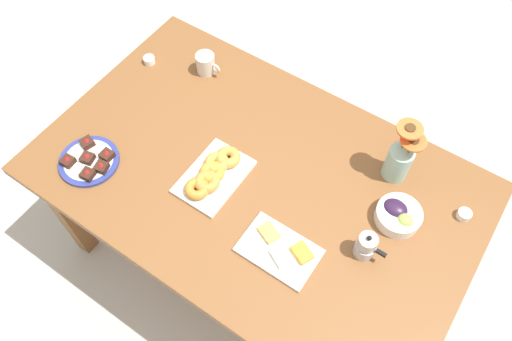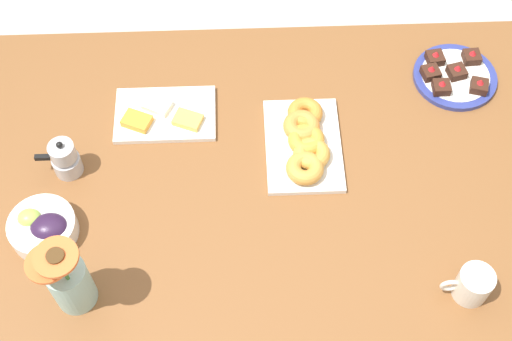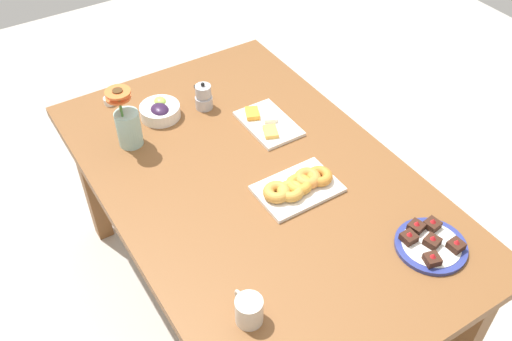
% 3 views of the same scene
% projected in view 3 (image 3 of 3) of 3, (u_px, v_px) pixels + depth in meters
% --- Properties ---
extents(ground_plane, '(6.00, 6.00, 0.00)m').
position_uv_depth(ground_plane, '(256.00, 300.00, 2.50)').
color(ground_plane, '#B7B2A8').
extents(dining_table, '(1.60, 1.00, 0.74)m').
position_uv_depth(dining_table, '(256.00, 196.00, 2.05)').
color(dining_table, brown).
rests_on(dining_table, ground_plane).
extents(coffee_mug, '(0.11, 0.08, 0.09)m').
position_uv_depth(coffee_mug, '(249.00, 310.00, 1.55)').
color(coffee_mug, beige).
rests_on(coffee_mug, dining_table).
extents(grape_bowl, '(0.16, 0.16, 0.07)m').
position_uv_depth(grape_bowl, '(160.00, 111.00, 2.23)').
color(grape_bowl, white).
rests_on(grape_bowl, dining_table).
extents(cheese_platter, '(0.26, 0.17, 0.03)m').
position_uv_depth(cheese_platter, '(267.00, 123.00, 2.20)').
color(cheese_platter, white).
rests_on(cheese_platter, dining_table).
extents(croissant_platter, '(0.19, 0.28, 0.05)m').
position_uv_depth(croissant_platter, '(298.00, 186.00, 1.93)').
color(croissant_platter, white).
rests_on(croissant_platter, dining_table).
extents(jam_cup_honey, '(0.05, 0.05, 0.03)m').
position_uv_depth(jam_cup_honey, '(110.00, 100.00, 2.30)').
color(jam_cup_honey, white).
rests_on(jam_cup_honey, dining_table).
extents(dessert_plate, '(0.22, 0.22, 0.05)m').
position_uv_depth(dessert_plate, '(431.00, 244.00, 1.76)').
color(dessert_plate, navy).
rests_on(dessert_plate, dining_table).
extents(flower_vase, '(0.12, 0.11, 0.25)m').
position_uv_depth(flower_vase, '(128.00, 125.00, 2.07)').
color(flower_vase, '#99C1B7').
rests_on(flower_vase, dining_table).
extents(moka_pot, '(0.11, 0.07, 0.12)m').
position_uv_depth(moka_pot, '(204.00, 97.00, 2.26)').
color(moka_pot, '#B7B7BC').
rests_on(moka_pot, dining_table).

